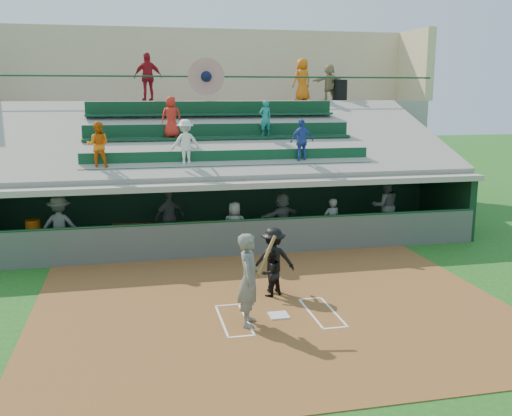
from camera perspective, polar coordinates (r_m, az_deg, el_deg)
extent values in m
plane|color=#195016|center=(13.08, 2.28, -10.81)|extent=(100.00, 100.00, 0.00)
cube|color=brown|center=(13.52, 1.74, -9.99)|extent=(11.00, 9.00, 0.02)
cube|color=silver|center=(13.06, 2.28, -10.67)|extent=(0.43, 0.43, 0.03)
cube|color=white|center=(12.91, -1.00, -10.99)|extent=(0.05, 1.80, 0.01)
cube|color=silver|center=(13.26, 5.47, -10.42)|extent=(0.05, 1.80, 0.01)
cube|color=silver|center=(12.82, -3.46, -11.18)|extent=(0.05, 1.80, 0.01)
cube|color=silver|center=(13.43, 7.75, -10.19)|extent=(0.05, 1.80, 0.01)
cube|color=white|center=(13.69, -2.89, -9.67)|extent=(0.60, 0.05, 0.01)
cube|color=white|center=(14.14, 5.43, -9.00)|extent=(0.60, 0.05, 0.01)
cube|color=white|center=(12.05, -1.46, -12.69)|extent=(0.60, 0.05, 0.01)
cube|color=white|center=(12.56, 7.97, -11.77)|extent=(0.60, 0.05, 0.01)
cube|color=gray|center=(19.35, -2.74, -3.33)|extent=(16.00, 3.50, 0.04)
cube|color=gray|center=(25.53, -5.32, 5.44)|extent=(20.00, 3.00, 4.60)
cube|color=#4F554F|center=(17.55, -1.80, -3.08)|extent=(16.00, 0.06, 1.10)
cylinder|color=#133B1E|center=(17.41, -1.81, -1.27)|extent=(16.00, 0.08, 0.08)
cube|color=black|center=(20.80, -3.57, 0.75)|extent=(16.00, 0.25, 2.20)
cube|color=black|center=(21.86, 18.39, 0.71)|extent=(0.25, 3.50, 2.20)
cube|color=gray|center=(18.91, -2.80, 3.07)|extent=(16.40, 3.90, 0.18)
cube|color=gray|center=(22.49, -4.25, 1.69)|extent=(16.40, 3.50, 2.30)
cube|color=gray|center=(23.95, -4.85, 5.05)|extent=(16.40, 0.30, 4.60)
cube|color=gray|center=(20.59, -3.69, 7.24)|extent=(16.40, 6.51, 2.37)
cube|color=#0D3A1C|center=(18.31, -2.53, 4.22)|extent=(9.40, 0.42, 0.08)
cube|color=#0D3B23|center=(18.48, -2.64, 5.09)|extent=(9.40, 0.06, 0.45)
cube|color=#0C391F|center=(20.10, -3.47, 7.00)|extent=(9.40, 0.42, 0.08)
cube|color=#0B331E|center=(20.28, -3.57, 7.78)|extent=(9.40, 0.06, 0.45)
cube|color=#0C3520|center=(21.94, -4.27, 9.32)|extent=(9.40, 0.42, 0.08)
cube|color=#0B341B|center=(22.13, -4.35, 10.01)|extent=(9.40, 0.06, 0.45)
imported|color=orange|center=(18.10, -15.52, 6.10)|extent=(0.73, 0.59, 1.41)
imported|color=silver|center=(18.15, -7.06, 6.50)|extent=(1.00, 0.67, 1.45)
imported|color=#2947A6|center=(18.88, 4.61, 6.70)|extent=(0.89, 0.52, 1.42)
imported|color=red|center=(19.97, -8.47, 9.00)|extent=(0.70, 0.47, 1.40)
imported|color=#1B7A79|center=(20.46, 0.93, 8.97)|extent=(0.51, 0.40, 1.25)
cylinder|color=#154228|center=(23.91, -5.01, 12.96)|extent=(20.00, 0.07, 0.07)
cylinder|color=#A82118|center=(23.89, -5.01, 12.96)|extent=(1.50, 0.06, 1.50)
sphere|color=black|center=(23.86, -5.00, 12.96)|extent=(0.44, 0.44, 0.44)
cube|color=tan|center=(26.91, -5.88, 14.05)|extent=(20.00, 0.40, 3.20)
cube|color=#C7B585|center=(28.42, 15.57, 13.56)|extent=(0.40, 3.00, 3.20)
imported|color=#555752|center=(12.27, -0.70, -7.17)|extent=(0.66, 0.84, 2.03)
cylinder|color=brown|center=(12.03, 1.07, -4.72)|extent=(0.56, 0.54, 0.75)
sphere|color=brown|center=(12.23, -0.11, -6.17)|extent=(0.10, 0.10, 0.10)
imported|color=black|center=(14.11, 1.51, -6.51)|extent=(0.69, 0.63, 1.16)
imported|color=black|center=(14.35, 1.74, -5.19)|extent=(1.13, 0.74, 1.65)
cube|color=#925E35|center=(20.41, -3.28, -1.89)|extent=(13.74, 2.78, 0.42)
cube|color=silver|center=(18.97, -21.48, -3.39)|extent=(0.77, 0.60, 0.63)
cylinder|color=#C7590B|center=(18.86, -21.40, -1.78)|extent=(0.45, 0.45, 0.45)
imported|color=#5A5D58|center=(18.35, -19.01, -1.70)|extent=(1.24, 0.76, 1.87)
imported|color=#515450|center=(18.98, -8.64, -0.91)|extent=(1.13, 0.82, 1.79)
imported|color=#5E615C|center=(17.89, -2.14, -1.88)|extent=(0.89, 0.72, 1.58)
imported|color=#5F615C|center=(19.01, 2.62, -0.94)|extent=(1.62, 1.12, 1.68)
imported|color=#525550|center=(18.76, 7.57, -1.38)|extent=(0.62, 0.46, 1.56)
imported|color=#5D605B|center=(20.65, 12.79, 0.22)|extent=(1.04, 0.85, 1.99)
cylinder|color=black|center=(25.96, 8.43, 11.56)|extent=(0.61, 0.61, 0.91)
imported|color=#A5121F|center=(24.22, -10.75, 12.74)|extent=(1.22, 0.71, 1.96)
imported|color=#DE610D|center=(25.48, 4.64, 12.67)|extent=(1.04, 0.86, 1.82)
imported|color=tan|center=(25.95, 7.32, 12.35)|extent=(1.54, 0.73, 1.60)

